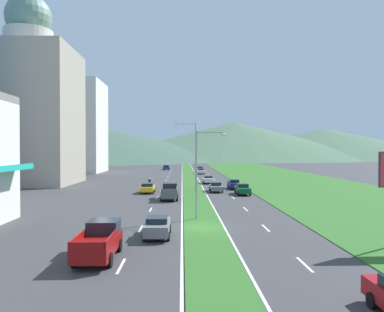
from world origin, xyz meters
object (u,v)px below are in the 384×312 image
car_0 (234,184)px  car_8 (208,180)px  car_4 (157,226)px  pickup_truck_1 (170,192)px  car_7 (243,189)px  motorcycle_rider (150,184)px  car_1 (200,169)px  car_9 (166,167)px  car_5 (201,171)px  street_lamp_near (200,168)px  street_lamp_mid (193,152)px  car_6 (216,187)px  pickup_truck_0 (100,241)px  car_2 (148,188)px

car_0 → car_8: 10.71m
car_4 → pickup_truck_1: 21.35m
car_7 → motorcycle_rider: motorcycle_rider is taller
car_1 → car_4: car_1 is taller
car_9 → motorcycle_rider: motorcycle_rider is taller
car_9 → pickup_truck_1: bearing=-177.3°
car_8 → car_9: 50.97m
car_1 → car_9: (-10.09, 13.05, -0.03)m
motorcycle_rider → car_4: bearing=-174.2°
car_8 → pickup_truck_1: bearing=-16.0°
car_5 → car_4: bearing=-5.3°
street_lamp_near → pickup_truck_1: bearing=102.6°
street_lamp_mid → car_6: street_lamp_mid is taller
car_7 → pickup_truck_0: 34.42m
car_6 → pickup_truck_0: (-10.05, -35.29, 0.24)m
car_7 → pickup_truck_1: size_ratio=0.87×
car_1 → car_9: size_ratio=1.05×
car_8 → motorcycle_rider: size_ratio=2.14×
car_6 → car_8: size_ratio=1.07×
street_lamp_near → car_5: bearing=87.2°
street_lamp_near → car_4: bearing=-116.9°
car_5 → car_6: 42.59m
car_7 → pickup_truck_0: size_ratio=0.87×
car_6 → car_7: size_ratio=0.98×
car_7 → car_9: size_ratio=1.17×
car_8 → car_9: bearing=-168.7°
car_7 → car_9: car_7 is taller
pickup_truck_1 → motorcycle_rider: 13.92m
car_6 → car_2: bearing=-82.5°
car_0 → car_5: 38.63m
car_2 → street_lamp_near: bearing=-162.8°
car_5 → car_8: car_5 is taller
car_6 → car_9: bearing=-171.0°
street_lamp_mid → pickup_truck_0: street_lamp_mid is taller
pickup_truck_1 → motorcycle_rider: (-3.74, 13.41, -0.24)m
car_4 → car_8: (6.77, 44.20, -0.03)m
car_9 → pickup_truck_1: (3.47, -72.82, 0.20)m
pickup_truck_1 → car_2: bearing=25.7°
pickup_truck_0 → pickup_truck_1: bearing=-7.1°
street_lamp_mid → car_0: street_lamp_mid is taller
car_5 → car_8: 28.35m
street_lamp_near → car_9: (-6.73, 87.32, -3.97)m
pickup_truck_1 → car_4: bearing=179.4°
car_1 → car_5: car_1 is taller
car_0 → motorcycle_rider: motorcycle_rider is taller
pickup_truck_1 → pickup_truck_0: bearing=172.9°
car_2 → motorcycle_rider: motorcycle_rider is taller
car_5 → car_7: car_7 is taller
street_lamp_mid → pickup_truck_0: bearing=-100.1°
car_2 → car_5: car_5 is taller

